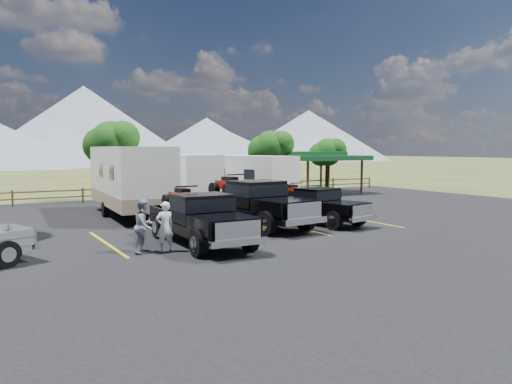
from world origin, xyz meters
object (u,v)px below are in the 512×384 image
trailer_center (177,180)px  trailer_left (130,180)px  person_a (165,227)px  person_b (145,226)px  pavilion (315,157)px  trailer_right (243,180)px  rig_center (253,202)px  rig_left (199,217)px  rig_right (314,204)px

trailer_center → trailer_left: bearing=-147.7°
person_a → person_b: size_ratio=0.94×
pavilion → trailer_right: bearing=-149.9°
trailer_center → person_a: (-4.96, -11.73, -0.77)m
trailer_left → person_a: trailer_left is taller
rig_center → trailer_right: (3.13, 6.69, 0.49)m
rig_left → rig_right: rig_left is taller
rig_left → trailer_right: trailer_right is taller
person_a → rig_left: bearing=-154.6°
trailer_left → person_b: trailer_left is taller
rig_center → trailer_center: (-0.27, 8.44, 0.52)m
trailer_center → person_b: size_ratio=5.00×
rig_center → trailer_left: 7.02m
trailer_left → pavilion: bearing=24.1°
pavilion → trailer_center: bearing=-164.0°
person_b → rig_left: bearing=-30.4°
pavilion → rig_right: bearing=-127.0°
rig_center → trailer_center: size_ratio=0.78×
pavilion → rig_center: bearing=-135.8°
rig_right → trailer_center: bearing=96.9°
rig_center → trailer_left: size_ratio=0.69×
rig_center → person_a: (-5.23, -3.29, -0.25)m
rig_left → trailer_right: size_ratio=0.70×
trailer_center → person_b: bearing=-119.8°
trailer_left → trailer_center: size_ratio=1.14×
pavilion → rig_center: size_ratio=0.89×
person_b → pavilion: bearing=-4.6°
pavilion → rig_right: 16.05m
pavilion → rig_right: pavilion is taller
rig_left → trailer_left: (-0.04, 8.50, 0.86)m
pavilion → trailer_left: bearing=-159.1°
rig_left → rig_center: size_ratio=0.88×
rig_right → trailer_center: (-3.09, 9.09, 0.73)m
rig_right → trailer_center: trailer_center is taller
rig_left → trailer_left: 8.54m
rig_left → person_b: 2.24m
rig_right → rig_left: bearing=-175.3°
rig_left → person_b: rig_left is taller
trailer_left → rig_center: bearing=-54.5°
rig_left → person_a: rig_left is taller
trailer_left → rig_right: bearing=-41.8°
person_b → rig_center: bearing=-16.2°
rig_left → trailer_center: size_ratio=0.69×
rig_center → person_a: bearing=-154.4°
person_b → trailer_left: bearing=32.3°
trailer_center → person_b: trailer_center is taller
rig_center → person_b: size_ratio=3.91×
trailer_left → trailer_center: (3.46, 2.54, -0.23)m
rig_center → person_a: 6.18m
rig_center → person_b: (-5.86, -3.13, -0.20)m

